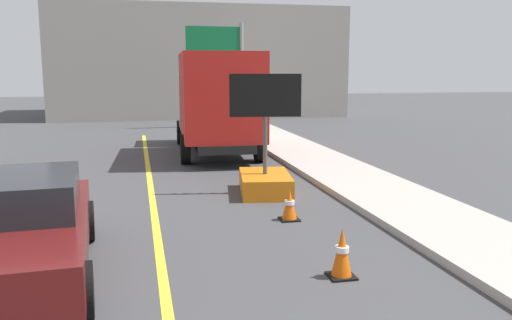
{
  "coord_description": "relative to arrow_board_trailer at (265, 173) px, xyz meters",
  "views": [
    {
      "loc": [
        -0.27,
        0.65,
        2.8
      ],
      "look_at": [
        1.16,
        7.06,
        1.69
      ],
      "focal_mm": 37.75,
      "sensor_mm": 36.0,
      "label": 1
    }
  ],
  "objects": [
    {
      "name": "traffic_cone_far_lane",
      "position": [
        -0.07,
        -2.25,
        -0.19
      ],
      "size": [
        0.36,
        0.36,
        0.59
      ],
      "color": "black",
      "rests_on": "ground"
    },
    {
      "name": "far_building_block",
      "position": [
        0.96,
        22.96,
        2.7
      ],
      "size": [
        16.88,
        9.42,
        6.37
      ],
      "primitive_type": "cube",
      "color": "gray",
      "rests_on": "ground"
    },
    {
      "name": "pickup_car",
      "position": [
        -4.49,
        -4.18,
        0.22
      ],
      "size": [
        2.3,
        4.57,
        1.38
      ],
      "color": "#591414",
      "rests_on": "ground"
    },
    {
      "name": "highway_guide_sign",
      "position": [
        1.48,
        14.28,
        2.94
      ],
      "size": [
        2.79,
        0.28,
        5.0
      ],
      "color": "gray",
      "rests_on": "ground"
    },
    {
      "name": "traffic_cone_mid_lane",
      "position": [
        -0.16,
        -5.12,
        -0.14
      ],
      "size": [
        0.36,
        0.36,
        0.7
      ],
      "color": "black",
      "rests_on": "ground"
    },
    {
      "name": "box_truck",
      "position": [
        -0.21,
        6.05,
        1.31
      ],
      "size": [
        2.79,
        6.92,
        3.29
      ],
      "color": "black",
      "rests_on": "ground"
    },
    {
      "name": "arrow_board_trailer",
      "position": [
        0.0,
        0.0,
        0.0
      ],
      "size": [
        1.59,
        1.94,
        2.7
      ],
      "color": "orange",
      "rests_on": "ground"
    }
  ]
}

